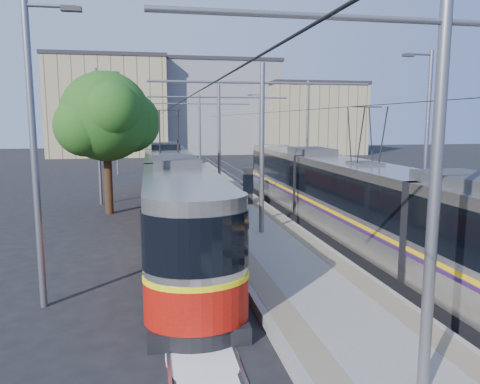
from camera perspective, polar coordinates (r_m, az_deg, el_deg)
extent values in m
plane|color=black|center=(12.77, 11.36, -14.44)|extent=(160.00, 160.00, 0.00)
cube|color=gray|center=(28.62, -1.62, -1.04)|extent=(4.00, 50.00, 0.30)
cube|color=gray|center=(28.40, -4.51, -0.82)|extent=(0.70, 50.00, 0.01)
cube|color=gray|center=(28.86, 1.22, -0.64)|extent=(0.70, 50.00, 0.01)
cube|color=gray|center=(28.27, -10.29, -1.58)|extent=(0.07, 70.00, 0.03)
cube|color=gray|center=(28.32, -7.39, -1.49)|extent=(0.07, 70.00, 0.03)
cube|color=gray|center=(29.24, 3.96, -1.12)|extent=(0.07, 70.00, 0.03)
cube|color=gray|center=(29.64, 6.64, -1.02)|extent=(0.07, 70.00, 0.03)
cube|color=black|center=(24.11, -8.45, -2.85)|extent=(2.30, 28.04, 0.40)
cube|color=#ADA99F|center=(23.84, -8.54, 1.04)|extent=(2.40, 26.44, 2.90)
cube|color=black|center=(23.78, -8.56, 2.23)|extent=(2.43, 26.44, 1.30)
cube|color=yellow|center=(23.89, -8.51, 0.09)|extent=(2.43, 26.44, 0.12)
cube|color=#AA1109|center=(23.97, -8.49, -1.09)|extent=(2.42, 26.44, 1.10)
cube|color=#2D2D30|center=(23.68, -8.62, 4.88)|extent=(1.68, 3.00, 0.30)
cube|color=black|center=(19.27, 14.61, -5.96)|extent=(2.30, 29.93, 0.40)
cube|color=#ACA69E|center=(18.93, 14.80, -1.12)|extent=(2.40, 28.33, 2.90)
cube|color=black|center=(18.86, 14.86, 0.37)|extent=(2.43, 28.33, 1.30)
cube|color=#FFB60D|center=(19.00, 14.75, -2.31)|extent=(2.43, 28.33, 0.12)
cube|color=#301549|center=(19.03, 14.73, -2.76)|extent=(2.43, 28.33, 0.10)
cube|color=#2D2D30|center=(18.73, 14.99, 3.70)|extent=(1.68, 3.00, 0.30)
cylinder|color=slate|center=(8.31, 22.64, -0.14)|extent=(0.20, 0.20, 7.00)
cylinder|color=slate|center=(8.37, 23.77, 18.45)|extent=(9.20, 0.10, 0.10)
cylinder|color=slate|center=(19.42, 2.69, 5.19)|extent=(0.20, 0.20, 7.00)
cylinder|color=slate|center=(19.44, 2.75, 13.16)|extent=(9.20, 0.10, 0.10)
cylinder|color=slate|center=(31.19, -2.56, 6.50)|extent=(0.20, 0.20, 7.00)
cylinder|color=slate|center=(31.21, -2.59, 11.46)|extent=(9.20, 0.10, 0.10)
cylinder|color=slate|center=(43.09, -4.93, 7.08)|extent=(0.20, 0.20, 7.00)
cylinder|color=slate|center=(43.10, -4.98, 10.67)|extent=(9.20, 0.10, 0.10)
cylinder|color=black|center=(27.86, -9.10, 9.75)|extent=(0.02, 70.00, 0.02)
cylinder|color=black|center=(29.02, 5.47, 9.77)|extent=(0.02, 70.00, 0.02)
cylinder|color=slate|center=(13.19, -23.77, 3.69)|extent=(0.18, 0.18, 8.00)
cube|color=#2D2D30|center=(13.25, -19.88, 20.26)|extent=(0.50, 0.22, 0.12)
cylinder|color=slate|center=(29.00, -16.87, 6.37)|extent=(0.18, 0.18, 8.00)
cube|color=#2D2D30|center=(29.02, -14.98, 13.87)|extent=(0.50, 0.22, 0.12)
cylinder|color=slate|center=(44.94, -14.84, 7.14)|extent=(0.18, 0.18, 8.00)
cube|color=#2D2D30|center=(44.95, -13.60, 11.97)|extent=(0.50, 0.22, 0.12)
cylinder|color=slate|center=(22.40, 21.78, 5.56)|extent=(0.18, 0.18, 8.00)
cube|color=#2D2D30|center=(21.98, 19.84, 15.42)|extent=(0.50, 0.22, 0.12)
cylinder|color=slate|center=(36.88, 8.19, 7.07)|extent=(0.18, 0.18, 8.00)
cube|color=#2D2D30|center=(36.63, 6.65, 12.96)|extent=(0.50, 0.22, 0.12)
cylinder|color=slate|center=(52.26, 2.39, 7.60)|extent=(0.18, 0.18, 8.00)
cube|color=#2D2D30|center=(52.08, 1.21, 11.73)|extent=(0.50, 0.22, 0.12)
cube|color=black|center=(26.72, 0.99, 0.82)|extent=(0.71, 0.98, 2.05)
cube|color=black|center=(26.70, 0.99, 1.10)|extent=(0.75, 1.03, 1.07)
cylinder|color=#382314|center=(26.10, -15.73, 0.85)|extent=(0.43, 0.43, 3.14)
sphere|color=#144413|center=(25.87, -16.06, 8.84)|extent=(4.71, 4.71, 4.71)
sphere|color=#144413|center=(26.58, -13.34, 8.29)|extent=(3.34, 3.34, 3.34)
cube|color=tan|center=(71.06, -15.61, 9.76)|extent=(16.00, 12.00, 13.43)
cube|color=#262328|center=(71.57, -15.84, 15.34)|extent=(16.32, 12.24, 0.50)
cube|color=gray|center=(75.60, -3.00, 10.04)|extent=(18.00, 14.00, 13.57)
cube|color=#262328|center=(76.09, -3.04, 15.34)|extent=(18.36, 14.28, 0.50)
cube|color=tan|center=(73.09, 8.75, 8.65)|extent=(14.00, 10.00, 10.14)
cube|color=#262328|center=(73.29, 8.85, 12.81)|extent=(14.28, 10.20, 0.50)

